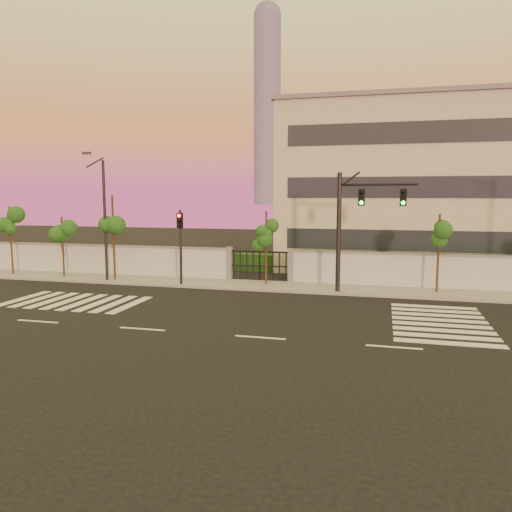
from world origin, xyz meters
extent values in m
plane|color=black|center=(0.00, 0.00, 0.00)|extent=(120.00, 120.00, 0.00)
cube|color=gray|center=(0.00, 10.50, 0.07)|extent=(60.00, 3.00, 0.15)
cube|color=#B4B6BC|center=(-17.50, 12.00, 1.00)|extent=(25.00, 0.30, 2.00)
cube|color=slate|center=(-17.50, 12.00, 2.06)|extent=(25.00, 0.36, 0.12)
cube|color=slate|center=(-5.00, 12.00, 1.10)|extent=(0.35, 0.35, 2.20)
cube|color=slate|center=(-1.00, 12.00, 1.10)|extent=(0.35, 0.35, 2.20)
cube|color=#15330F|center=(9.00, 14.50, 0.90)|extent=(20.00, 2.00, 1.80)
cube|color=#15330F|center=(-16.00, 14.50, 0.70)|extent=(12.00, 1.80, 1.40)
cube|color=#15330F|center=(-3.00, 17.00, 0.60)|extent=(6.00, 1.50, 1.20)
cube|color=#BAB59E|center=(9.00, 22.00, 6.00)|extent=(24.00, 12.00, 12.00)
cube|color=#262D38|center=(9.00, 15.98, 2.50)|extent=(22.00, 0.08, 1.40)
cube|color=#262D38|center=(9.00, 15.98, 6.00)|extent=(22.00, 0.08, 1.40)
cube|color=#262D38|center=(9.00, 15.98, 9.50)|extent=(22.00, 0.08, 1.40)
cube|color=slate|center=(9.00, 22.00, 12.10)|extent=(24.40, 12.40, 0.30)
cylinder|color=slate|center=(-65.00, 280.00, 55.00)|extent=(16.00, 16.00, 110.00)
sphere|color=slate|center=(-65.00, 280.00, 110.00)|extent=(16.00, 16.00, 16.00)
cube|color=silver|center=(-14.00, 4.00, 0.01)|extent=(0.50, 4.00, 0.02)
cube|color=silver|center=(-13.10, 4.00, 0.01)|extent=(0.50, 4.00, 0.02)
cube|color=silver|center=(-12.20, 4.00, 0.01)|extent=(0.50, 4.00, 0.02)
cube|color=silver|center=(-11.30, 4.00, 0.01)|extent=(0.50, 4.00, 0.02)
cube|color=silver|center=(-10.40, 4.00, 0.01)|extent=(0.50, 4.00, 0.02)
cube|color=silver|center=(-9.50, 4.00, 0.01)|extent=(0.50, 4.00, 0.02)
cube|color=silver|center=(-8.60, 4.00, 0.01)|extent=(0.50, 4.00, 0.02)
cube|color=silver|center=(-7.70, 4.00, 0.01)|extent=(0.50, 4.00, 0.02)
cube|color=silver|center=(7.00, 1.00, 0.01)|extent=(4.00, 0.50, 0.02)
cube|color=silver|center=(7.00, 1.90, 0.01)|extent=(4.00, 0.50, 0.02)
cube|color=silver|center=(7.00, 2.80, 0.01)|extent=(4.00, 0.50, 0.02)
cube|color=silver|center=(7.00, 3.70, 0.01)|extent=(4.00, 0.50, 0.02)
cube|color=silver|center=(7.00, 4.60, 0.01)|extent=(4.00, 0.50, 0.02)
cube|color=silver|center=(7.00, 5.50, 0.01)|extent=(4.00, 0.50, 0.02)
cube|color=silver|center=(7.00, 6.40, 0.01)|extent=(4.00, 0.50, 0.02)
cube|color=silver|center=(7.00, 7.30, 0.01)|extent=(4.00, 0.50, 0.02)
cube|color=silver|center=(-10.00, 0.00, 0.01)|extent=(2.00, 0.15, 0.01)
cube|color=silver|center=(-5.00, 0.00, 0.01)|extent=(2.00, 0.15, 0.01)
cube|color=silver|center=(0.00, 0.00, 0.01)|extent=(2.00, 0.15, 0.01)
cube|color=silver|center=(5.00, 0.00, 0.01)|extent=(2.00, 0.15, 0.01)
cylinder|color=#382314|center=(-19.98, 10.30, 2.37)|extent=(0.13, 0.13, 4.73)
sphere|color=#234D16|center=(-19.98, 10.30, 3.78)|extent=(1.17, 1.17, 1.17)
sphere|color=#234D16|center=(-19.61, 10.52, 3.07)|extent=(0.89, 0.89, 0.89)
sphere|color=#234D16|center=(-20.30, 10.15, 3.31)|extent=(0.85, 0.85, 0.85)
cylinder|color=#382314|center=(-15.85, 10.14, 2.05)|extent=(0.13, 0.13, 4.10)
sphere|color=#234D16|center=(-15.85, 10.14, 3.28)|extent=(1.17, 1.17, 1.17)
sphere|color=#234D16|center=(-15.48, 10.35, 2.66)|extent=(0.89, 0.89, 0.89)
sphere|color=#234D16|center=(-16.17, 9.98, 2.87)|extent=(0.85, 0.85, 0.85)
cylinder|color=#382314|center=(-12.04, 10.00, 2.75)|extent=(0.13, 0.13, 5.50)
sphere|color=#234D16|center=(-12.04, 10.00, 4.40)|extent=(1.20, 1.20, 1.20)
sphere|color=#234D16|center=(-11.66, 10.22, 3.58)|extent=(0.92, 0.92, 0.92)
sphere|color=#234D16|center=(-12.37, 9.84, 3.85)|extent=(0.87, 0.87, 0.87)
cylinder|color=#382314|center=(-2.27, 10.66, 2.27)|extent=(0.11, 0.11, 4.53)
sphere|color=#234D16|center=(-2.27, 10.66, 3.63)|extent=(1.04, 1.04, 1.04)
sphere|color=#234D16|center=(-1.93, 10.85, 2.95)|extent=(0.80, 0.80, 0.80)
sphere|color=#234D16|center=(-2.55, 10.52, 3.17)|extent=(0.76, 0.76, 0.76)
cylinder|color=#382314|center=(7.46, 10.64, 2.23)|extent=(0.13, 0.13, 4.46)
sphere|color=#234D16|center=(7.46, 10.64, 3.57)|extent=(1.20, 1.20, 1.20)
sphere|color=#234D16|center=(7.84, 10.85, 2.90)|extent=(0.91, 0.91, 0.91)
sphere|color=#234D16|center=(7.14, 10.47, 3.12)|extent=(0.87, 0.87, 0.87)
cylinder|color=black|center=(2.11, 9.49, 3.36)|extent=(0.26, 0.26, 6.71)
cylinder|color=black|center=(4.17, 9.49, 6.06)|extent=(4.04, 1.16, 0.17)
cube|color=black|center=(3.30, 9.44, 5.36)|extent=(0.38, 0.19, 0.97)
sphere|color=#0CF259|center=(3.30, 9.33, 5.06)|extent=(0.22, 0.22, 0.22)
cube|color=black|center=(5.47, 9.44, 5.36)|extent=(0.38, 0.19, 0.97)
sphere|color=#0CF259|center=(5.47, 9.33, 5.06)|extent=(0.22, 0.22, 0.22)
cylinder|color=black|center=(-7.25, 9.46, 2.30)|extent=(0.16, 0.16, 4.61)
cube|color=black|center=(-7.25, 9.41, 3.99)|extent=(0.36, 0.18, 0.92)
sphere|color=red|center=(-7.25, 9.30, 4.28)|extent=(0.20, 0.20, 0.20)
cylinder|color=black|center=(-12.37, 9.63, 3.81)|extent=(0.17, 0.17, 7.63)
cylinder|color=black|center=(-12.37, 8.77, 7.44)|extent=(0.10, 1.82, 0.74)
cube|color=#3F3F44|center=(-12.37, 7.91, 7.91)|extent=(0.48, 0.24, 0.14)
camera|label=1|loc=(4.50, -18.21, 5.47)|focal=35.00mm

